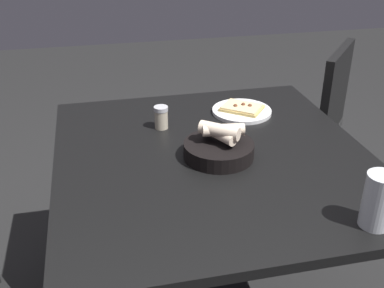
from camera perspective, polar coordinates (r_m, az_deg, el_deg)
The scene contains 6 objects.
dining_table at distance 1.54m, azimuth 2.58°, elevation -3.08°, with size 1.01×1.08×0.71m.
pizza_plate at distance 1.81m, azimuth 6.12°, elevation 4.14°, with size 0.23×0.23×0.04m.
bread_basket at distance 1.48m, azimuth 3.39°, elevation -0.33°, with size 0.22×0.22×0.12m.
beer_glass at distance 1.25m, azimuth 21.79°, elevation -6.83°, with size 0.08×0.08×0.15m.
pepper_shaker at distance 1.67m, azimuth -3.79°, elevation 3.13°, with size 0.05×0.05×0.08m.
chair_far at distance 2.33m, azimuth 13.78°, elevation 3.02°, with size 0.62×0.62×0.86m.
Camera 1 is at (-0.36, -1.27, 1.43)m, focal length 43.56 mm.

